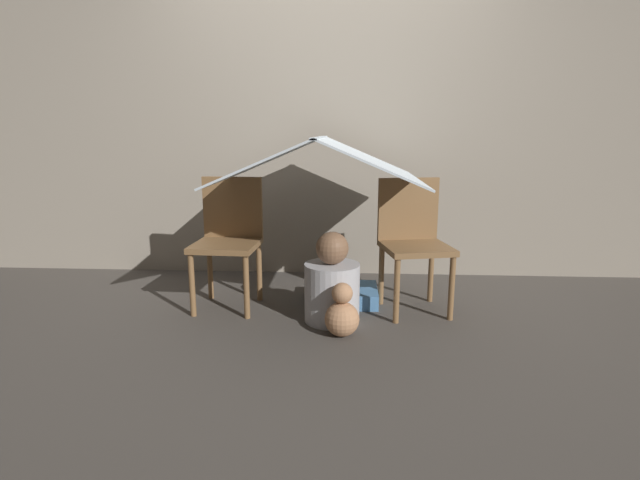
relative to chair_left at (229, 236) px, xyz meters
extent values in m
plane|color=#47423D|center=(0.60, -0.21, -0.47)|extent=(8.80, 8.80, 0.00)
cube|color=gray|center=(0.60, 0.82, 0.78)|extent=(7.00, 0.05, 2.50)
cylinder|color=brown|center=(-0.18, -0.23, -0.27)|extent=(0.04, 0.04, 0.40)
cylinder|color=brown|center=(0.16, -0.25, -0.27)|extent=(0.04, 0.04, 0.40)
cylinder|color=brown|center=(-0.17, 0.11, -0.27)|extent=(0.04, 0.04, 0.40)
cylinder|color=brown|center=(0.18, 0.09, -0.27)|extent=(0.04, 0.04, 0.40)
cube|color=brown|center=(0.00, -0.07, -0.05)|extent=(0.42, 0.42, 0.04)
cube|color=brown|center=(0.01, 0.11, 0.17)|extent=(0.40, 0.05, 0.40)
cylinder|color=brown|center=(1.07, -0.27, -0.27)|extent=(0.04, 0.04, 0.40)
cylinder|color=brown|center=(1.41, -0.20, -0.27)|extent=(0.04, 0.04, 0.40)
cylinder|color=brown|center=(1.00, 0.06, -0.27)|extent=(0.04, 0.04, 0.40)
cylinder|color=brown|center=(1.34, 0.13, -0.27)|extent=(0.04, 0.04, 0.40)
cube|color=brown|center=(1.20, -0.07, -0.05)|extent=(0.47, 0.47, 0.04)
cube|color=brown|center=(1.17, 0.11, 0.17)|extent=(0.40, 0.11, 0.40)
cube|color=silver|center=(0.30, -0.07, 0.50)|extent=(0.61, 1.18, 0.27)
cube|color=silver|center=(0.90, -0.07, 0.50)|extent=(0.61, 1.18, 0.27)
cube|color=silver|center=(0.60, -0.07, 0.63)|extent=(0.04, 1.18, 0.01)
cylinder|color=#B2B2B7|center=(0.68, -0.26, -0.29)|extent=(0.33, 0.33, 0.36)
sphere|color=brown|center=(0.68, -0.26, -0.01)|extent=(0.20, 0.20, 0.20)
cube|color=#4C7FB2|center=(0.74, 0.09, -0.42)|extent=(0.47, 0.37, 0.10)
sphere|color=tan|center=(0.75, -0.49, -0.37)|extent=(0.20, 0.20, 0.20)
sphere|color=tan|center=(0.75, -0.49, -0.22)|extent=(0.12, 0.12, 0.12)
camera|label=1|loc=(0.78, -3.13, 0.67)|focal=28.00mm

